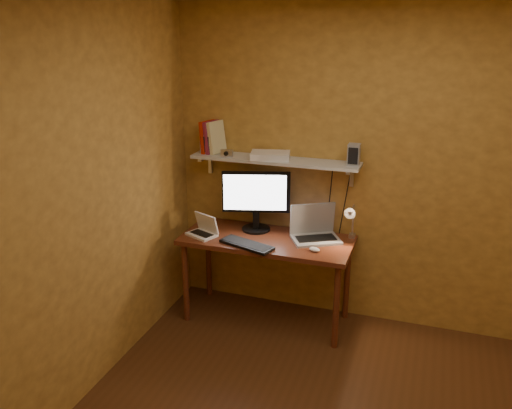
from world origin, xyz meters
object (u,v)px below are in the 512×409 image
at_px(speaker_left, 207,143).
at_px(mouse, 314,249).
at_px(monitor, 256,198).
at_px(speaker_right, 354,155).
at_px(desk, 267,248).
at_px(laptop, 314,230).
at_px(shelf_camera, 227,153).
at_px(router, 270,155).
at_px(wall_shelf, 275,161).
at_px(netbook, 204,229).
at_px(keyboard, 247,245).
at_px(desk_lamp, 351,218).

bearing_deg(speaker_left, mouse, -18.87).
xyz_separation_m(monitor, mouse, (0.57, -0.28, -0.27)).
height_order(mouse, speaker_right, speaker_right).
relative_size(desk, speaker_left, 8.25).
xyz_separation_m(laptop, shelf_camera, (-0.76, 0.00, 0.58)).
distance_m(speaker_right, router, 0.68).
bearing_deg(laptop, monitor, 148.15).
bearing_deg(wall_shelf, laptop, -10.83).
bearing_deg(router, mouse, -34.83).
height_order(desk, speaker_left, speaker_left).
height_order(netbook, mouse, netbook).
xyz_separation_m(keyboard, router, (0.07, 0.40, 0.64)).
bearing_deg(speaker_left, netbook, -76.27).
relative_size(desk, router, 4.44).
height_order(desk, netbook, netbook).
xyz_separation_m(speaker_right, shelf_camera, (-1.03, -0.07, -0.05)).
relative_size(wall_shelf, router, 4.44).
distance_m(laptop, router, 0.71).
distance_m(speaker_left, speaker_right, 1.24).
bearing_deg(netbook, speaker_left, 127.78).
bearing_deg(keyboard, desk_lamp, 42.22).
relative_size(laptop, netbook, 1.61).
distance_m(laptop, shelf_camera, 0.96).
bearing_deg(monitor, router, 6.12).
relative_size(wall_shelf, mouse, 15.59).
distance_m(desk, netbook, 0.54).
relative_size(desk_lamp, shelf_camera, 3.68).
height_order(wall_shelf, router, router).
relative_size(mouse, speaker_left, 0.53).
bearing_deg(mouse, shelf_camera, -177.97).
distance_m(netbook, speaker_left, 0.73).
relative_size(wall_shelf, monitor, 2.52).
height_order(wall_shelf, laptop, wall_shelf).
bearing_deg(speaker_right, shelf_camera, -177.46).
xyz_separation_m(speaker_left, shelf_camera, (0.20, -0.06, -0.05)).
bearing_deg(laptop, wall_shelf, 139.48).
bearing_deg(speaker_left, shelf_camera, -18.72).
bearing_deg(keyboard, monitor, 115.20).
xyz_separation_m(monitor, laptop, (0.51, -0.02, -0.21)).
distance_m(speaker_left, shelf_camera, 0.22).
bearing_deg(desk_lamp, router, 175.03).
relative_size(laptop, mouse, 5.11).
distance_m(wall_shelf, router, 0.06).
bearing_deg(speaker_right, netbook, -166.76).
distance_m(laptop, keyboard, 0.58).
relative_size(keyboard, speaker_right, 2.69).
xyz_separation_m(keyboard, speaker_left, (-0.49, 0.40, 0.70)).
bearing_deg(desk_lamp, netbook, -168.89).
xyz_separation_m(keyboard, shelf_camera, (-0.29, 0.34, 0.64)).
height_order(keyboard, mouse, mouse).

